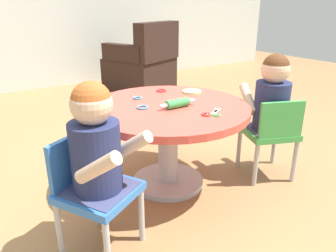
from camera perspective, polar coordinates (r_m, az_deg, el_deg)
ground_plane at (r=2.09m, az=0.00°, el=-9.91°), size 10.00×10.00×0.00m
craft_table at (r=1.92m, az=0.00°, el=0.39°), size 0.94×0.94×0.51m
child_chair_left at (r=1.49m, az=-13.04°, el=-10.62°), size 0.41×0.41×0.54m
seated_child_left at (r=1.36m, az=-12.52°, el=-2.93°), size 0.40×0.43×0.51m
child_chair_right at (r=2.14m, az=17.58°, el=-1.11°), size 0.39×0.39×0.54m
seated_child_right at (r=2.10m, az=17.75°, el=5.03°), size 0.38×0.42×0.51m
armchair_dark at (r=4.24m, az=-4.45°, el=10.52°), size 0.92×0.93×0.85m
rolling_pin at (r=1.83m, az=1.67°, el=4.00°), size 0.23×0.05×0.05m
craft_scissors at (r=1.75m, az=8.12°, el=2.20°), size 0.14×0.12×0.01m
playdough_blob_0 at (r=2.15m, az=4.19°, el=6.04°), size 0.12×0.12×0.01m
cookie_cutter_0 at (r=1.72m, az=6.68°, el=2.05°), size 0.05×0.05×0.01m
cookie_cutter_1 at (r=1.83m, az=-4.51°, el=3.28°), size 0.07×0.07×0.01m
cookie_cutter_2 at (r=2.02m, az=-5.39°, el=4.94°), size 0.06×0.06×0.01m
cookie_cutter_3 at (r=2.18m, az=-1.18°, el=6.23°), size 0.07×0.07×0.01m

